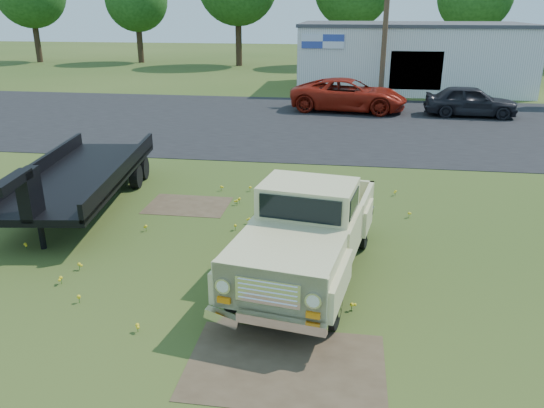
{
  "coord_description": "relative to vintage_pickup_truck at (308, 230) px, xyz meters",
  "views": [
    {
      "loc": [
        2.27,
        -9.64,
        5.14
      ],
      "look_at": [
        0.71,
        1.0,
        1.12
      ],
      "focal_mm": 35.0,
      "sensor_mm": 36.0,
      "label": 1
    }
  ],
  "objects": [
    {
      "name": "commercial_building",
      "position": [
        4.43,
        27.02,
        1.11
      ],
      "size": [
        14.2,
        8.2,
        4.15
      ],
      "color": "silver",
      "rests_on": "ground"
    },
    {
      "name": "asphalt_lot",
      "position": [
        -1.57,
        15.02,
        -0.99
      ],
      "size": [
        90.0,
        14.0,
        0.02
      ],
      "primitive_type": "cube",
      "color": "black",
      "rests_on": "ground"
    },
    {
      "name": "treeline_b",
      "position": [
        -19.57,
        41.02,
        4.67
      ],
      "size": [
        5.76,
        5.76,
        8.57
      ],
      "color": "#342417",
      "rests_on": "ground"
    },
    {
      "name": "dirt_patch_a",
      "position": [
        -0.07,
        -2.98,
        -0.99
      ],
      "size": [
        3.0,
        2.0,
        0.01
      ],
      "primitive_type": "cube",
      "color": "#453624",
      "rests_on": "ground"
    },
    {
      "name": "ground",
      "position": [
        -1.57,
        0.02,
        -0.99
      ],
      "size": [
        140.0,
        140.0,
        0.0
      ],
      "primitive_type": "plane",
      "color": "#2C4516",
      "rests_on": "ground"
    },
    {
      "name": "dirt_patch_b",
      "position": [
        -3.57,
        3.52,
        -0.99
      ],
      "size": [
        2.2,
        1.6,
        0.01
      ],
      "primitive_type": "cube",
      "color": "#453624",
      "rests_on": "ground"
    },
    {
      "name": "utility_pole_mid",
      "position": [
        2.43,
        22.02,
        3.61
      ],
      "size": [
        1.6,
        0.3,
        9.0
      ],
      "color": "#4F3724",
      "rests_on": "ground"
    },
    {
      "name": "vintage_pickup_truck",
      "position": [
        0.0,
        0.0,
        0.0
      ],
      "size": [
        2.98,
        5.75,
        1.99
      ],
      "primitive_type": null,
      "rotation": [
        0.0,
        0.0,
        -0.16
      ],
      "color": "tan",
      "rests_on": "ground"
    },
    {
      "name": "dark_sedan",
      "position": [
        6.57,
        17.72,
        -0.24
      ],
      "size": [
        4.5,
        2.05,
        1.5
      ],
      "primitive_type": "imported",
      "rotation": [
        0.0,
        0.0,
        1.51
      ],
      "color": "black",
      "rests_on": "ground"
    },
    {
      "name": "flatbed_trailer",
      "position": [
        -6.36,
        3.11,
        -0.0
      ],
      "size": [
        3.39,
        7.52,
        1.98
      ],
      "primitive_type": null,
      "rotation": [
        0.0,
        0.0,
        0.14
      ],
      "color": "black",
      "rests_on": "ground"
    },
    {
      "name": "red_pickup",
      "position": [
        0.62,
        18.29,
        -0.17
      ],
      "size": [
        6.17,
        3.35,
        1.64
      ],
      "primitive_type": "imported",
      "rotation": [
        0.0,
        0.0,
        1.46
      ],
      "color": "maroon",
      "rests_on": "ground"
    }
  ]
}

